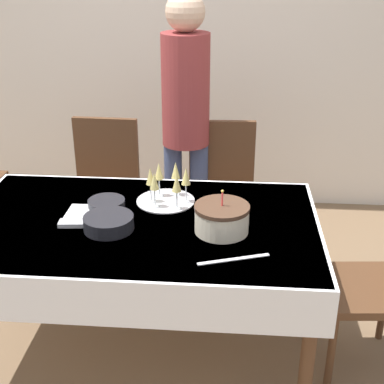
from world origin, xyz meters
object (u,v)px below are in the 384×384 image
(dining_chair_far_right, at_px, (221,194))
(plate_stack_main, at_px, (109,223))
(champagne_tray, at_px, (167,185))
(person_standing, at_px, (186,111))
(dining_chair_far_left, at_px, (104,190))
(plate_stack_dessert, at_px, (106,204))
(birthday_cake, at_px, (222,218))

(dining_chair_far_right, relative_size, plate_stack_main, 4.27)
(champagne_tray, relative_size, person_standing, 0.17)
(dining_chair_far_left, bearing_deg, dining_chair_far_right, -0.00)
(person_standing, bearing_deg, dining_chair_far_left, -171.13)
(dining_chair_far_left, xyz_separation_m, dining_chair_far_right, (0.72, -0.00, 0.00))
(person_standing, bearing_deg, dining_chair_far_right, -19.38)
(person_standing, bearing_deg, plate_stack_main, -104.47)
(dining_chair_far_right, bearing_deg, plate_stack_main, -117.77)
(dining_chair_far_left, height_order, person_standing, person_standing)
(dining_chair_far_left, relative_size, plate_stack_dessert, 5.38)
(champagne_tray, xyz_separation_m, plate_stack_main, (-0.22, -0.30, -0.06))
(plate_stack_dessert, bearing_deg, champagne_tray, 18.26)
(dining_chair_far_right, xyz_separation_m, plate_stack_dessert, (-0.53, -0.69, 0.25))
(dining_chair_far_left, xyz_separation_m, person_standing, (0.50, 0.08, 0.50))
(dining_chair_far_right, bearing_deg, plate_stack_dessert, -127.61)
(birthday_cake, relative_size, plate_stack_main, 1.08)
(dining_chair_far_right, distance_m, birthday_cake, 0.93)
(plate_stack_main, bearing_deg, person_standing, 75.53)
(plate_stack_main, height_order, person_standing, person_standing)
(champagne_tray, bearing_deg, plate_stack_main, -126.20)
(plate_stack_main, bearing_deg, dining_chair_far_left, 105.36)
(dining_chair_far_right, distance_m, person_standing, 0.55)
(dining_chair_far_left, bearing_deg, birthday_cake, -49.77)
(dining_chair_far_left, xyz_separation_m, plate_stack_main, (0.25, -0.90, 0.26))
(dining_chair_far_right, bearing_deg, dining_chair_far_left, 180.00)
(dining_chair_far_right, height_order, champagne_tray, dining_chair_far_right)
(dining_chair_far_left, height_order, plate_stack_main, dining_chair_far_left)
(dining_chair_far_right, distance_m, plate_stack_dessert, 0.91)
(dining_chair_far_left, relative_size, dining_chair_far_right, 1.00)
(champagne_tray, distance_m, person_standing, 0.70)
(birthday_cake, bearing_deg, champagne_tray, 134.60)
(plate_stack_main, bearing_deg, champagne_tray, 53.80)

